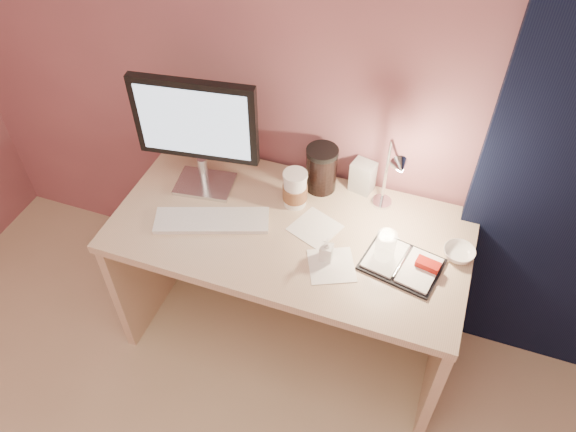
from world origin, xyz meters
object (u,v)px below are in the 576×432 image
(clear_cup, at_px, (385,247))
(product_box, at_px, (363,177))
(keyboard, at_px, (212,220))
(bowl, at_px, (459,253))
(lotion_bottle, at_px, (327,250))
(coffee_cup, at_px, (295,190))
(planner, at_px, (404,264))
(dark_jar, at_px, (321,171))
(monitor, at_px, (196,127))
(desk_lamp, at_px, (374,173))
(desk, at_px, (296,252))

(clear_cup, height_order, product_box, product_box)
(keyboard, distance_m, bowl, 0.96)
(bowl, bearing_deg, lotion_bottle, -159.14)
(coffee_cup, xyz_separation_m, product_box, (0.23, 0.18, -0.01))
(planner, distance_m, product_box, 0.44)
(planner, height_order, bowl, planner)
(lotion_bottle, distance_m, product_box, 0.42)
(planner, xyz_separation_m, lotion_bottle, (-0.28, -0.06, 0.04))
(dark_jar, bearing_deg, product_box, 15.62)
(planner, xyz_separation_m, bowl, (0.18, 0.11, 0.01))
(bowl, relative_size, product_box, 0.85)
(planner, bearing_deg, clear_cup, -174.65)
(monitor, bearing_deg, dark_jar, 10.77)
(monitor, height_order, lotion_bottle, monitor)
(dark_jar, distance_m, product_box, 0.17)
(lotion_bottle, xyz_separation_m, dark_jar, (-0.14, 0.37, 0.04))
(planner, height_order, product_box, product_box)
(keyboard, height_order, clear_cup, clear_cup)
(coffee_cup, bearing_deg, product_box, 36.82)
(product_box, bearing_deg, clear_cup, -50.67)
(coffee_cup, relative_size, dark_jar, 0.90)
(bowl, bearing_deg, clear_cup, -158.45)
(monitor, xyz_separation_m, clear_cup, (0.80, -0.14, -0.24))
(bowl, bearing_deg, monitor, 178.14)
(clear_cup, bearing_deg, planner, -5.93)
(lotion_bottle, bearing_deg, clear_cup, 19.94)
(lotion_bottle, distance_m, desk_lamp, 0.34)
(lotion_bottle, bearing_deg, product_box, 86.00)
(bowl, relative_size, desk_lamp, 0.33)
(clear_cup, bearing_deg, bowl, 21.55)
(bowl, height_order, dark_jar, dark_jar)
(monitor, bearing_deg, keyboard, -65.22)
(clear_cup, bearing_deg, desk_lamp, 118.15)
(desk, bearing_deg, bowl, 0.10)
(monitor, height_order, product_box, monitor)
(clear_cup, bearing_deg, dark_jar, 138.79)
(keyboard, height_order, planner, planner)
(coffee_cup, bearing_deg, planner, -19.71)
(monitor, xyz_separation_m, coffee_cup, (0.39, 0.03, -0.23))
(desk, relative_size, lotion_bottle, 13.46)
(desk_lamp, bearing_deg, planner, -72.65)
(clear_cup, distance_m, product_box, 0.38)
(coffee_cup, relative_size, product_box, 1.18)
(keyboard, bearing_deg, dark_jar, 24.89)
(dark_jar, bearing_deg, clear_cup, -41.21)
(monitor, height_order, planner, monitor)
(keyboard, bearing_deg, coffee_cup, 17.73)
(clear_cup, height_order, dark_jar, dark_jar)
(bowl, bearing_deg, dark_jar, 162.26)
(coffee_cup, height_order, dark_jar, dark_jar)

